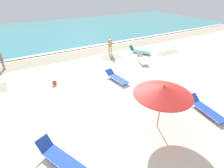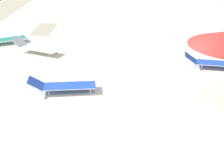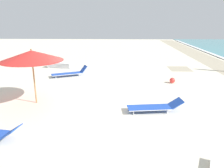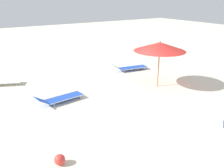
# 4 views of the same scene
# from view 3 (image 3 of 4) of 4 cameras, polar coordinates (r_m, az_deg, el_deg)

# --- Properties ---
(ground_plane) EXTENTS (60.00, 60.00, 0.16)m
(ground_plane) POSITION_cam_3_polar(r_m,az_deg,el_deg) (10.36, -5.93, -3.75)
(ground_plane) COLOR beige
(beach_umbrella) EXTENTS (2.58, 2.58, 2.35)m
(beach_umbrella) POSITION_cam_3_polar(r_m,az_deg,el_deg) (9.62, -20.25, 6.94)
(beach_umbrella) COLOR #9E7547
(beach_umbrella) RESTS_ON ground_plane
(lounger_stack) EXTENTS (0.99, 1.99, 0.41)m
(lounger_stack) POSITION_cam_3_polar(r_m,az_deg,el_deg) (16.79, -13.40, 4.84)
(lounger_stack) COLOR white
(lounger_stack) RESTS_ON ground_plane
(sun_lounger_under_umbrella) EXTENTS (0.86, 2.22, 0.48)m
(sun_lounger_under_umbrella) POSITION_cam_3_polar(r_m,az_deg,el_deg) (8.80, 11.13, -5.80)
(sun_lounger_under_umbrella) COLOR blue
(sun_lounger_under_umbrella) RESTS_ON ground_plane
(sun_lounger_near_water_right) EXTENTS (1.48, 2.28, 0.61)m
(sun_lounger_near_water_right) POSITION_cam_3_polar(r_m,az_deg,el_deg) (14.18, -10.86, 2.90)
(sun_lounger_near_water_right) COLOR blue
(sun_lounger_near_water_right) RESTS_ON ground_plane
(beach_ball) EXTENTS (0.31, 0.31, 0.31)m
(beach_ball) POSITION_cam_3_polar(r_m,az_deg,el_deg) (12.88, 15.48, 0.91)
(beach_ball) COLOR red
(beach_ball) RESTS_ON ground_plane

